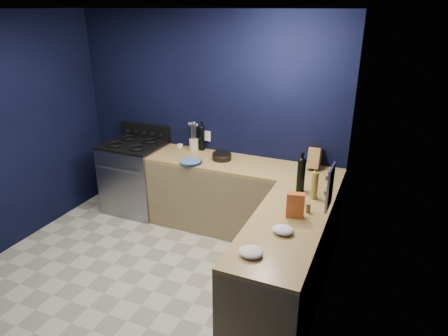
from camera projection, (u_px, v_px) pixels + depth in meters
The scene contains 27 objects.
floor at pixel (135, 286), 4.04m from camera, with size 3.50×3.50×0.02m, color #BAB4A2.
ceiling at pixel (107, 8), 3.06m from camera, with size 3.50×3.50×0.02m, color silver.
wall_back at pixel (208, 119), 5.05m from camera, with size 3.50×0.02×2.60m, color black.
wall_right at pixel (323, 202), 2.91m from camera, with size 0.02×3.50×2.60m, color black.
cab_back at pixel (242, 199), 4.88m from camera, with size 2.30×0.63×0.86m, color olive.
top_back at pixel (242, 165), 4.71m from camera, with size 2.30×0.63×0.04m, color brown.
cab_right at pixel (283, 269), 3.60m from camera, with size 0.63×1.67×0.86m, color olive.
top_right at pixel (286, 225), 3.43m from camera, with size 0.63×1.67×0.04m, color brown.
gas_range at pixel (136, 178), 5.41m from camera, with size 0.76×0.66×0.92m, color gray.
oven_door at pixel (122, 188), 5.15m from camera, with size 0.59×0.02×0.42m, color black.
cooktop at pixel (133, 145), 5.23m from camera, with size 0.76×0.66×0.03m, color black.
backguard at pixel (145, 131), 5.45m from camera, with size 0.76×0.06×0.20m, color black.
spice_panel at pixel (330, 187), 3.43m from camera, with size 0.02×0.28×0.38m, color gray.
wall_outlet at pixel (207, 136), 5.11m from camera, with size 0.09×0.02×0.13m, color white.
plate_stack at pixel (191, 162), 4.71m from camera, with size 0.25×0.25×0.03m, color #3D6295.
ramekin at pixel (180, 145), 5.27m from camera, with size 0.08×0.08×0.03m, color white.
utensil_crock at pixel (194, 145), 5.12m from camera, with size 0.12×0.12×0.14m, color beige.
wine_bottle_back at pixel (202, 139), 5.10m from camera, with size 0.07×0.07×0.30m, color black.
lemon_basket at pixel (222, 156), 4.81m from camera, with size 0.23×0.23×0.09m, color black.
knife_block at pixel (315, 158), 4.54m from camera, with size 0.13×0.22×0.24m, color brown.
wine_bottle_right at pixel (301, 176), 3.94m from camera, with size 0.08×0.08×0.33m, color black.
oil_bottle at pixel (315, 185), 3.80m from camera, with size 0.06×0.06×0.27m, color olive.
spice_jar_near at pixel (300, 199), 3.73m from camera, with size 0.04×0.04×0.10m, color olive.
spice_jar_far at pixel (308, 208), 3.58m from camera, with size 0.04×0.04×0.08m, color olive.
crouton_bag at pixel (295, 205), 3.47m from camera, with size 0.16×0.07×0.23m, color #A81D1B.
towel_front at pixel (283, 230), 3.25m from camera, with size 0.18×0.15×0.06m, color white.
towel_end at pixel (251, 252), 2.97m from camera, with size 0.19×0.17×0.06m, color white.
Camera 1 is at (2.12, -2.67, 2.62)m, focal length 32.05 mm.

